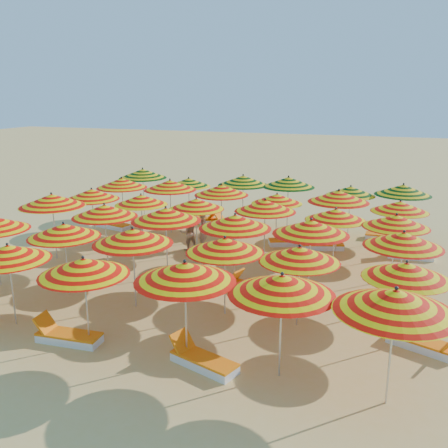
{
  "coord_description": "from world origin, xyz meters",
  "views": [
    {
      "loc": [
        6.08,
        -16.26,
        6.37
      ],
      "look_at": [
        0.0,
        0.5,
        1.6
      ],
      "focal_mm": 40.0,
      "sensor_mm": 36.0,
      "label": 1
    }
  ],
  "objects_px": {
    "umbrella_9": "(225,245)",
    "beachgoer_b": "(188,232)",
    "umbrella_13": "(105,211)",
    "umbrella_27": "(277,199)",
    "umbrella_11": "(406,271)",
    "umbrella_30": "(143,173)",
    "umbrella_24": "(122,183)",
    "lounger_10": "(230,223)",
    "umbrella_25": "(170,185)",
    "umbrella_32": "(243,180)",
    "umbrella_20": "(196,204)",
    "beachgoer_a": "(203,230)",
    "umbrella_4": "(282,285)",
    "umbrella_3": "(185,272)",
    "umbrella_28": "(339,196)",
    "umbrella_21": "(265,206)",
    "umbrella_31": "(189,182)",
    "umbrella_5": "(395,301)",
    "umbrella_18": "(92,194)",
    "umbrella_34": "(351,191)",
    "umbrella_7": "(64,231)",
    "umbrella_26": "(221,190)",
    "umbrella_17": "(403,240)",
    "umbrella_14": "(166,215)",
    "umbrella_8": "(133,236)",
    "umbrella_23": "(396,221)",
    "umbrella_16": "(311,227)",
    "lounger_9": "(201,219)",
    "umbrella_22": "(336,215)",
    "umbrella_19": "(141,200)",
    "lounger_8": "(409,254)",
    "umbrella_29": "(400,207)",
    "lounger_1": "(68,336)",
    "lounger_3": "(424,344)",
    "umbrella_1": "(8,253)",
    "umbrella_15": "(235,222)",
    "lounger_4": "(220,280)",
    "lounger_6": "(290,242)",
    "umbrella_10": "(299,254)",
    "lounger_11": "(387,237)",
    "lounger_7": "(321,245)"
  },
  "relations": [
    {
      "from": "umbrella_17",
      "to": "umbrella_20",
      "type": "bearing_deg",
      "value": 160.47
    },
    {
      "from": "umbrella_8",
      "to": "lounger_7",
      "type": "xyz_separation_m",
      "value": [
        4.39,
        7.68,
        -2.07
      ]
    },
    {
      "from": "umbrella_20",
      "to": "beachgoer_a",
      "type": "bearing_deg",
      "value": 92.65
    },
    {
      "from": "umbrella_19",
      "to": "umbrella_34",
      "type": "bearing_deg",
      "value": 31.09
    },
    {
      "from": "umbrella_13",
      "to": "umbrella_27",
      "type": "distance_m",
      "value": 7.17
    },
    {
      "from": "lounger_8",
      "to": "beachgoer_b",
      "type": "distance_m",
      "value": 8.83
    },
    {
      "from": "umbrella_9",
      "to": "beachgoer_b",
      "type": "height_order",
      "value": "umbrella_9"
    },
    {
      "from": "umbrella_13",
      "to": "umbrella_15",
      "type": "relative_size",
      "value": 1.03
    },
    {
      "from": "umbrella_15",
      "to": "umbrella_13",
      "type": "bearing_deg",
      "value": -179.73
    },
    {
      "from": "lounger_3",
      "to": "umbrella_1",
      "type": "bearing_deg",
      "value": -146.31
    },
    {
      "from": "umbrella_13",
      "to": "umbrella_28",
      "type": "relative_size",
      "value": 0.89
    },
    {
      "from": "umbrella_1",
      "to": "umbrella_24",
      "type": "height_order",
      "value": "umbrella_24"
    },
    {
      "from": "umbrella_8",
      "to": "umbrella_10",
      "type": "distance_m",
      "value": 4.9
    },
    {
      "from": "umbrella_23",
      "to": "umbrella_31",
      "type": "bearing_deg",
      "value": 153.34
    },
    {
      "from": "umbrella_14",
      "to": "umbrella_8",
      "type": "bearing_deg",
      "value": -85.28
    },
    {
      "from": "umbrella_26",
      "to": "umbrella_31",
      "type": "bearing_deg",
      "value": 138.37
    },
    {
      "from": "umbrella_21",
      "to": "umbrella_31",
      "type": "xyz_separation_m",
      "value": [
        -5.14,
        4.49,
        -0.17
      ]
    },
    {
      "from": "umbrella_24",
      "to": "lounger_10",
      "type": "height_order",
      "value": "umbrella_24"
    },
    {
      "from": "umbrella_32",
      "to": "lounger_8",
      "type": "bearing_deg",
      "value": -16.88
    },
    {
      "from": "umbrella_26",
      "to": "lounger_11",
      "type": "height_order",
      "value": "umbrella_26"
    },
    {
      "from": "umbrella_8",
      "to": "lounger_8",
      "type": "relative_size",
      "value": 1.74
    },
    {
      "from": "umbrella_22",
      "to": "lounger_9",
      "type": "distance_m",
      "value": 8.7
    },
    {
      "from": "umbrella_34",
      "to": "umbrella_7",
      "type": "bearing_deg",
      "value": -127.58
    },
    {
      "from": "umbrella_18",
      "to": "umbrella_28",
      "type": "relative_size",
      "value": 0.9
    },
    {
      "from": "umbrella_29",
      "to": "lounger_1",
      "type": "distance_m",
      "value": 13.01
    },
    {
      "from": "umbrella_30",
      "to": "lounger_10",
      "type": "relative_size",
      "value": 1.54
    },
    {
      "from": "umbrella_8",
      "to": "beachgoer_a",
      "type": "xyz_separation_m",
      "value": [
        -0.27,
        6.14,
        -1.45
      ]
    },
    {
      "from": "umbrella_19",
      "to": "umbrella_30",
      "type": "xyz_separation_m",
      "value": [
        -2.48,
        4.64,
        0.25
      ]
    },
    {
      "from": "umbrella_15",
      "to": "beachgoer_b",
      "type": "xyz_separation_m",
      "value": [
        -3.07,
        3.09,
        -1.48
      ]
    },
    {
      "from": "lounger_8",
      "to": "lounger_6",
      "type": "bearing_deg",
      "value": -6.28
    },
    {
      "from": "umbrella_24",
      "to": "umbrella_11",
      "type": "bearing_deg",
      "value": -30.51
    },
    {
      "from": "umbrella_16",
      "to": "beachgoer_a",
      "type": "relative_size",
      "value": 1.94
    },
    {
      "from": "umbrella_5",
      "to": "umbrella_25",
      "type": "relative_size",
      "value": 1.04
    },
    {
      "from": "umbrella_11",
      "to": "umbrella_30",
      "type": "xyz_separation_m",
      "value": [
        -12.82,
        9.81,
        0.25
      ]
    },
    {
      "from": "umbrella_31",
      "to": "lounger_9",
      "type": "relative_size",
      "value": 1.6
    },
    {
      "from": "umbrella_20",
      "to": "umbrella_14",
      "type": "bearing_deg",
      "value": -89.6
    },
    {
      "from": "umbrella_31",
      "to": "lounger_10",
      "type": "distance_m",
      "value": 2.88
    },
    {
      "from": "umbrella_19",
      "to": "beachgoer_b",
      "type": "bearing_deg",
      "value": 8.89
    },
    {
      "from": "umbrella_9",
      "to": "umbrella_30",
      "type": "distance_m",
      "value": 12.45
    },
    {
      "from": "umbrella_22",
      "to": "lounger_4",
      "type": "relative_size",
      "value": 1.42
    },
    {
      "from": "umbrella_25",
      "to": "umbrella_32",
      "type": "bearing_deg",
      "value": 37.57
    },
    {
      "from": "umbrella_13",
      "to": "umbrella_32",
      "type": "bearing_deg",
      "value": 68.88
    },
    {
      "from": "umbrella_18",
      "to": "beachgoer_a",
      "type": "height_order",
      "value": "umbrella_18"
    },
    {
      "from": "umbrella_11",
      "to": "umbrella_16",
      "type": "height_order",
      "value": "umbrella_16"
    },
    {
      "from": "umbrella_8",
      "to": "umbrella_23",
      "type": "distance_m",
      "value": 8.79
    },
    {
      "from": "umbrella_4",
      "to": "umbrella_29",
      "type": "relative_size",
      "value": 1.18
    },
    {
      "from": "umbrella_4",
      "to": "umbrella_3",
      "type": "bearing_deg",
      "value": -178.93
    },
    {
      "from": "lounger_9",
      "to": "umbrella_8",
      "type": "bearing_deg",
      "value": -71.86
    },
    {
      "from": "umbrella_34",
      "to": "beachgoer_a",
      "type": "distance_m",
      "value": 6.9
    },
    {
      "from": "umbrella_5",
      "to": "umbrella_25",
      "type": "bearing_deg",
      "value": 134.02
    }
  ]
}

